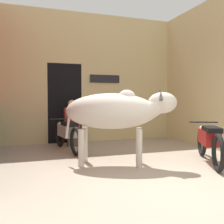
# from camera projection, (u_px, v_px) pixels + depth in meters

# --- Properties ---
(ground_plane) EXTENTS (30.00, 30.00, 0.00)m
(ground_plane) POSITION_uv_depth(u_px,v_px,m) (163.00, 184.00, 3.84)
(ground_plane) COLOR tan
(wall_back_with_doorway) EXTENTS (5.13, 0.93, 3.77)m
(wall_back_with_doorway) POSITION_uv_depth(u_px,v_px,m) (81.00, 86.00, 7.87)
(wall_back_with_doorway) COLOR #D1BC84
(wall_back_with_doorway) RESTS_ON ground_plane
(wall_right_with_door) EXTENTS (0.22, 4.20, 3.77)m
(wall_right_with_door) POSITION_uv_depth(u_px,v_px,m) (215.00, 75.00, 6.56)
(wall_right_with_door) COLOR #D1BC84
(wall_right_with_door) RESTS_ON ground_plane
(cow) EXTENTS (2.13, 1.33, 1.44)m
(cow) POSITION_uv_depth(u_px,v_px,m) (116.00, 111.00, 4.94)
(cow) COLOR beige
(cow) RESTS_ON ground_plane
(motorcycle_near) EXTENTS (0.97, 1.81, 0.77)m
(motorcycle_near) POSITION_uv_depth(u_px,v_px,m) (209.00, 141.00, 5.10)
(motorcycle_near) COLOR black
(motorcycle_near) RESTS_ON ground_plane
(motorcycle_far) EXTENTS (0.58, 1.91, 0.76)m
(motorcycle_far) POSITION_uv_depth(u_px,v_px,m) (67.00, 133.00, 6.29)
(motorcycle_far) COLOR black
(motorcycle_far) RESTS_ON ground_plane
(shopkeeper_seated) EXTENTS (0.42, 0.34, 1.24)m
(shopkeeper_seated) POSITION_uv_depth(u_px,v_px,m) (72.00, 122.00, 7.06)
(shopkeeper_seated) COLOR brown
(shopkeeper_seated) RESTS_ON ground_plane
(plastic_stool) EXTENTS (0.30, 0.30, 0.41)m
(plastic_stool) POSITION_uv_depth(u_px,v_px,m) (81.00, 136.00, 7.34)
(plastic_stool) COLOR beige
(plastic_stool) RESTS_ON ground_plane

